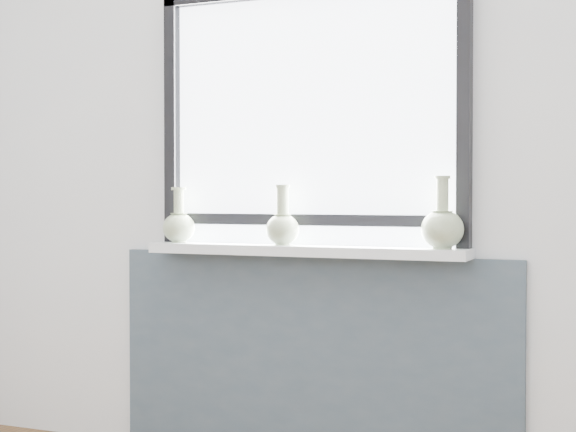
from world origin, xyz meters
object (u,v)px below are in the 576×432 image
at_px(vase_a, 179,225).
at_px(vase_b, 283,226).
at_px(windowsill, 304,250).
at_px(vase_c, 442,226).

distance_m(vase_a, vase_b, 0.48).
bearing_deg(vase_b, windowsill, 12.07).
xyz_separation_m(vase_b, vase_c, (0.64, -0.00, 0.01)).
height_order(vase_a, vase_c, vase_c).
height_order(vase_b, vase_c, vase_c).
height_order(vase_a, vase_b, vase_b).
bearing_deg(vase_c, vase_b, 179.74).
bearing_deg(windowsill, vase_c, -2.14).
bearing_deg(windowsill, vase_b, -167.93).
distance_m(vase_b, vase_c, 0.64).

